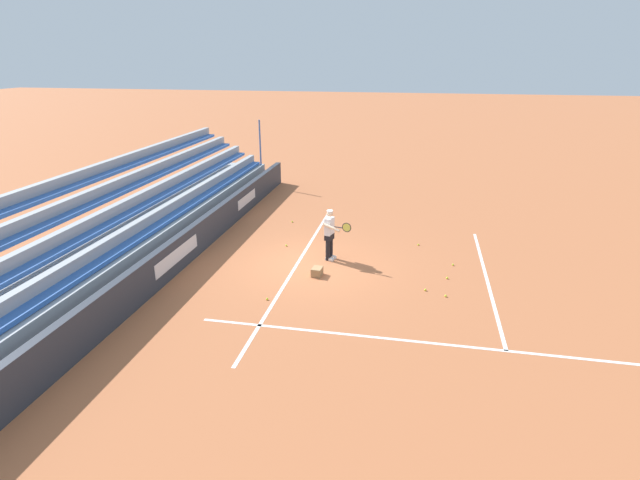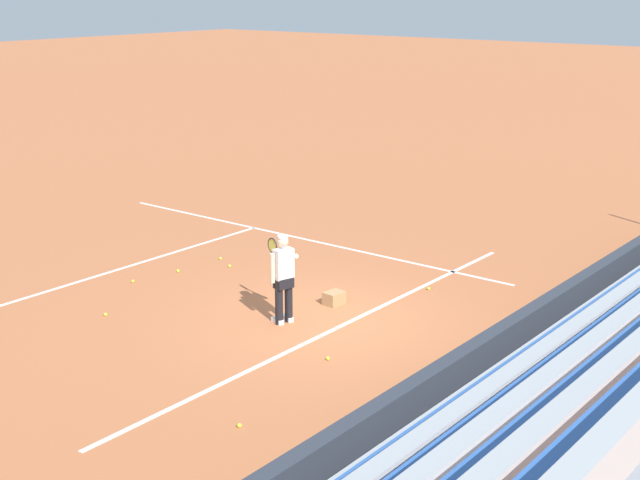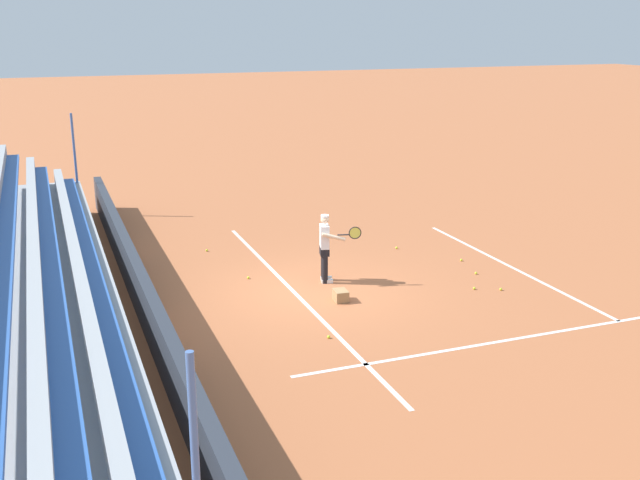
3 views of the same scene
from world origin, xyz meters
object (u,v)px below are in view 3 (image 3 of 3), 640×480
(ball_box_cardboard, at_px, (341,296))
(tennis_ball_midcourt, at_px, (248,278))
(tennis_ball_on_baseline, at_px, (476,273))
(tennis_ball_stray_back, at_px, (474,288))
(tennis_ball_far_right, at_px, (461,260))
(tennis_ball_far_left, at_px, (501,289))
(tennis_ball_by_box, at_px, (329,337))
(tennis_player, at_px, (326,247))
(tennis_ball_near_player, at_px, (397,248))
(tennis_ball_toward_net, at_px, (207,250))

(ball_box_cardboard, relative_size, tennis_ball_midcourt, 6.06)
(tennis_ball_on_baseline, height_order, tennis_ball_stray_back, same)
(tennis_ball_far_right, bearing_deg, tennis_ball_on_baseline, -11.75)
(tennis_ball_midcourt, bearing_deg, tennis_ball_far_left, 61.44)
(tennis_ball_by_box, distance_m, tennis_ball_far_right, 6.32)
(tennis_ball_on_baseline, distance_m, tennis_ball_stray_back, 1.17)
(ball_box_cardboard, distance_m, tennis_ball_midcourt, 2.77)
(tennis_player, xyz_separation_m, tennis_ball_near_player, (-1.89, 2.91, -0.86))
(ball_box_cardboard, xyz_separation_m, tennis_ball_midcourt, (-2.26, -1.59, -0.10))
(tennis_ball_far_left, bearing_deg, tennis_ball_near_player, -168.42)
(tennis_ball_midcourt, relative_size, tennis_ball_near_player, 1.00)
(tennis_ball_by_box, bearing_deg, tennis_ball_on_baseline, 115.88)
(tennis_ball_far_left, bearing_deg, ball_box_cardboard, -100.56)
(tennis_ball_toward_net, relative_size, tennis_ball_stray_back, 1.00)
(tennis_ball_far_left, distance_m, tennis_ball_on_baseline, 1.26)
(tennis_ball_on_baseline, height_order, tennis_ball_toward_net, same)
(tennis_ball_far_right, bearing_deg, ball_box_cardboard, -68.82)
(tennis_player, bearing_deg, tennis_ball_toward_net, -148.19)
(ball_box_cardboard, distance_m, tennis_ball_stray_back, 3.35)
(tennis_player, relative_size, tennis_ball_by_box, 25.98)
(tennis_ball_toward_net, bearing_deg, tennis_ball_stray_back, 44.92)
(ball_box_cardboard, bearing_deg, tennis_ball_by_box, -28.72)
(tennis_ball_far_left, height_order, tennis_ball_stray_back, same)
(tennis_ball_on_baseline, bearing_deg, tennis_ball_stray_back, -34.00)
(tennis_ball_near_player, bearing_deg, tennis_ball_by_box, -38.45)
(tennis_ball_on_baseline, bearing_deg, ball_box_cardboard, -82.41)
(tennis_ball_far_right, distance_m, tennis_ball_near_player, 2.00)
(tennis_ball_far_right, height_order, tennis_ball_near_player, same)
(tennis_ball_near_player, bearing_deg, ball_box_cardboard, -43.14)
(tennis_ball_midcourt, height_order, tennis_ball_stray_back, same)
(tennis_ball_toward_net, distance_m, tennis_ball_near_player, 5.40)
(tennis_ball_on_baseline, distance_m, tennis_ball_toward_net, 7.48)
(tennis_ball_by_box, relative_size, tennis_ball_stray_back, 1.00)
(tennis_ball_midcourt, relative_size, tennis_ball_stray_back, 1.00)
(tennis_player, relative_size, tennis_ball_far_right, 25.98)
(ball_box_cardboard, distance_m, tennis_ball_toward_net, 5.37)
(tennis_ball_far_left, bearing_deg, tennis_ball_far_right, 172.33)
(tennis_ball_toward_net, distance_m, tennis_ball_midcourt, 2.74)
(tennis_ball_far_right, bearing_deg, tennis_ball_by_box, -56.04)
(tennis_ball_midcourt, xyz_separation_m, tennis_ball_stray_back, (2.70, 4.91, 0.00))
(tennis_ball_stray_back, bearing_deg, tennis_ball_by_box, -71.46)
(tennis_ball_far_left, relative_size, tennis_ball_on_baseline, 1.00)
(tennis_ball_midcourt, bearing_deg, tennis_ball_near_player, 102.26)
(tennis_ball_on_baseline, distance_m, tennis_ball_midcourt, 5.83)
(tennis_ball_toward_net, bearing_deg, tennis_ball_far_right, 62.03)
(tennis_ball_near_player, bearing_deg, tennis_player, -56.94)
(tennis_ball_near_player, bearing_deg, tennis_ball_toward_net, -108.16)
(tennis_ball_by_box, relative_size, tennis_ball_near_player, 1.00)
(tennis_ball_on_baseline, relative_size, tennis_ball_far_right, 1.00)
(tennis_ball_far_left, relative_size, tennis_ball_far_right, 1.00)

